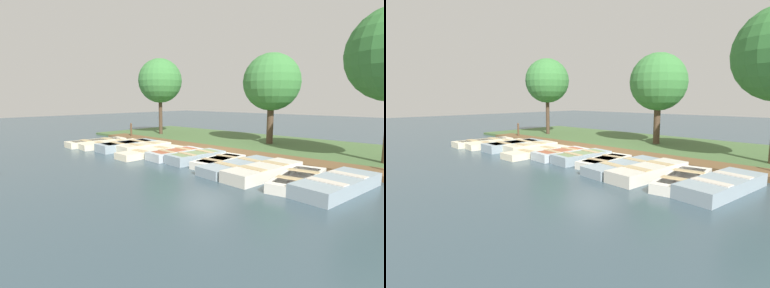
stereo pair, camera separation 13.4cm
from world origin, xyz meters
TOP-DOWN VIEW (x-y plane):
  - ground_plane at (0.00, 0.00)m, footprint 80.00×80.00m
  - shore_bank at (-5.00, 0.00)m, footprint 8.00×24.00m
  - dock_walkway at (-1.21, 0.00)m, footprint 1.38×18.88m
  - rowboat_0 at (1.76, -7.05)m, footprint 3.53×1.30m
  - rowboat_1 at (1.59, -5.77)m, footprint 3.50×1.41m
  - rowboat_2 at (1.42, -4.39)m, footprint 3.33×1.40m
  - rowboat_3 at (1.12, -3.27)m, footprint 2.85×1.31m
  - rowboat_4 at (1.63, -2.05)m, footprint 3.61×1.08m
  - rowboat_5 at (1.28, -0.74)m, footprint 2.76×1.36m
  - rowboat_6 at (1.20, 0.51)m, footprint 2.80×1.43m
  - rowboat_7 at (1.11, 1.75)m, footprint 2.75×1.13m
  - rowboat_8 at (1.39, 2.91)m, footprint 3.61×1.57m
  - rowboat_9 at (1.54, 4.08)m, footprint 3.53×1.47m
  - rowboat_10 at (1.60, 5.38)m, footprint 3.27×1.54m
  - rowboat_11 at (1.52, 6.55)m, footprint 3.60×1.71m
  - mooring_post_near at (-1.34, -7.83)m, footprint 0.12×0.12m
  - park_tree_far_left at (-3.94, -7.71)m, footprint 3.21×3.21m
  - park_tree_left at (-5.04, 0.72)m, footprint 3.28×3.28m

SIDE VIEW (x-z plane):
  - ground_plane at x=0.00m, z-range 0.00..0.00m
  - shore_bank at x=-5.00m, z-range 0.00..0.14m
  - dock_walkway at x=-1.21m, z-range 0.00..0.21m
  - rowboat_7 at x=1.11m, z-range 0.00..0.33m
  - rowboat_4 at x=1.63m, z-range 0.00..0.33m
  - rowboat_10 at x=1.60m, z-range 0.00..0.34m
  - rowboat_1 at x=1.59m, z-range 0.00..0.34m
  - rowboat_0 at x=1.76m, z-range 0.00..0.35m
  - rowboat_8 at x=1.39m, z-range 0.00..0.37m
  - rowboat_5 at x=1.28m, z-range 0.00..0.40m
  - rowboat_6 at x=1.20m, z-range 0.00..0.42m
  - rowboat_3 at x=1.12m, z-range 0.00..0.42m
  - rowboat_9 at x=1.54m, z-range 0.00..0.43m
  - rowboat_11 at x=1.52m, z-range 0.00..0.43m
  - rowboat_2 at x=1.42m, z-range 0.00..0.44m
  - mooring_post_near at x=-1.34m, z-range 0.00..1.11m
  - park_tree_left at x=-5.04m, z-range 1.01..6.37m
  - park_tree_far_left at x=-3.94m, z-range 1.21..6.89m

